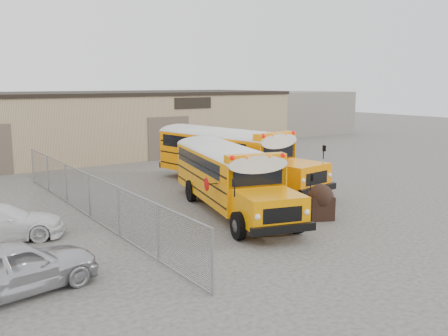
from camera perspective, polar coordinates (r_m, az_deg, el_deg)
ground at (r=21.01m, az=3.50°, el=-5.04°), size 120.00×120.00×0.00m
warehouse at (r=38.23m, az=-15.22°, el=4.93°), size 30.20×10.20×4.67m
chainlink_fence at (r=20.58m, az=-15.15°, el=-3.09°), size 0.07×18.07×1.81m
distant_building_right at (r=54.25m, az=8.06°, el=6.31°), size 10.00×8.00×4.40m
school_bus_left at (r=26.48m, az=-3.72°, el=1.63°), size 4.70×9.87×2.81m
school_bus_right at (r=30.92m, az=-7.34°, el=2.99°), size 4.05×10.66×3.04m
tarp_bundle at (r=20.10m, az=10.94°, el=-3.75°), size 1.21×1.17×1.42m
car_silver at (r=13.96m, az=-22.89°, el=-10.42°), size 4.47×2.42×1.44m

